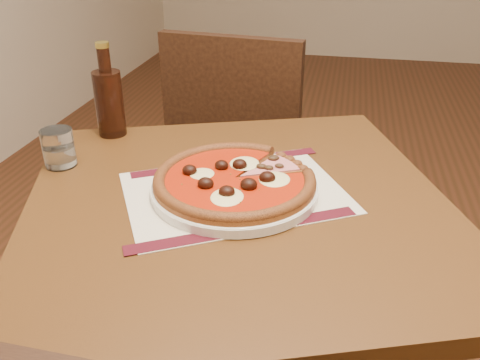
# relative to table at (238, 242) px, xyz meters

# --- Properties ---
(table) EXTENTS (1.03, 1.03, 0.75)m
(table) POSITION_rel_table_xyz_m (0.00, 0.00, 0.00)
(table) COLOR #573214
(table) RESTS_ON ground
(chair_far) EXTENTS (0.48, 0.48, 0.92)m
(chair_far) POSITION_rel_table_xyz_m (-0.14, 0.72, -0.12)
(chair_far) COLOR black
(chair_far) RESTS_ON ground
(placemat) EXTENTS (0.51, 0.46, 0.00)m
(placemat) POSITION_rel_table_xyz_m (-0.01, 0.02, 0.10)
(placemat) COLOR beige
(placemat) RESTS_ON table
(plate) EXTENTS (0.33, 0.33, 0.02)m
(plate) POSITION_rel_table_xyz_m (-0.01, 0.02, 0.11)
(plate) COLOR white
(plate) RESTS_ON placemat
(pizza) EXTENTS (0.31, 0.31, 0.04)m
(pizza) POSITION_rel_table_xyz_m (-0.01, 0.02, 0.13)
(pizza) COLOR #A85928
(pizza) RESTS_ON plate
(ham_slice) EXTENTS (0.13, 0.13, 0.02)m
(ham_slice) POSITION_rel_table_xyz_m (0.06, 0.09, 0.13)
(ham_slice) COLOR #A85928
(ham_slice) RESTS_ON plate
(water_glass) EXTENTS (0.08, 0.08, 0.08)m
(water_glass) POSITION_rel_table_xyz_m (-0.41, 0.06, 0.14)
(water_glass) COLOR white
(water_glass) RESTS_ON table
(bottle) EXTENTS (0.07, 0.07, 0.23)m
(bottle) POSITION_rel_table_xyz_m (-0.37, 0.25, 0.19)
(bottle) COLOR black
(bottle) RESTS_ON table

